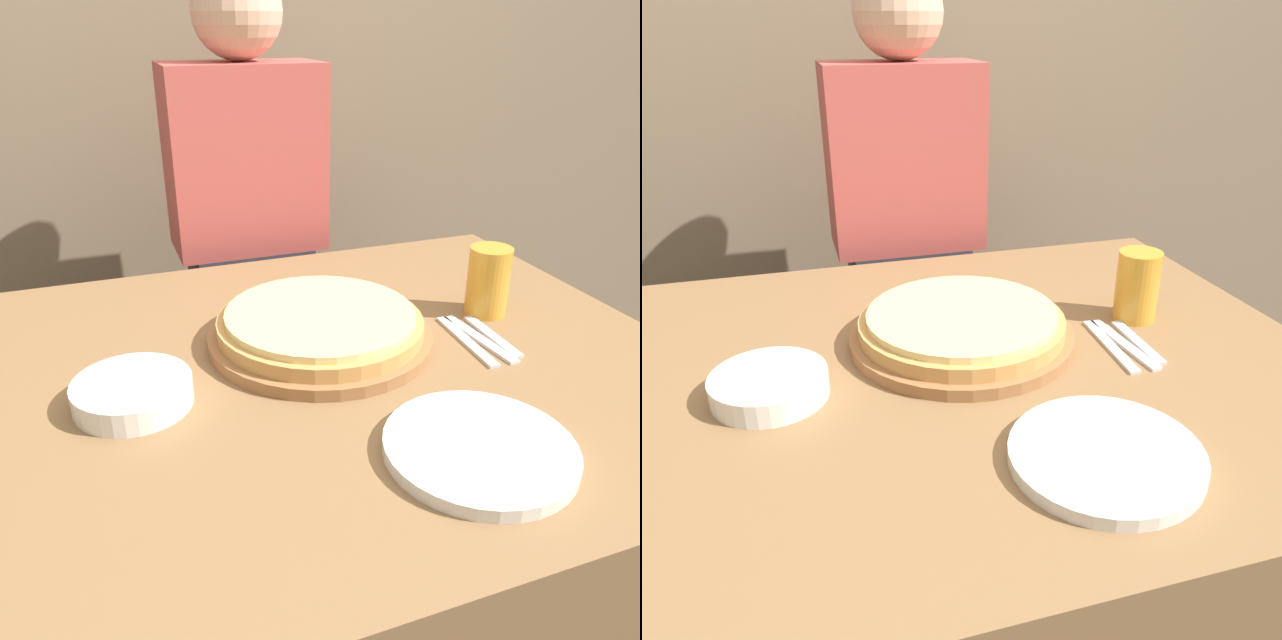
{
  "view_description": "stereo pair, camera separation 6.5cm",
  "coord_description": "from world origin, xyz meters",
  "views": [
    {
      "loc": [
        -0.27,
        -0.8,
        1.2
      ],
      "look_at": [
        0.05,
        0.06,
        0.76
      ],
      "focal_mm": 35.0,
      "sensor_mm": 36.0,
      "label": 1
    },
    {
      "loc": [
        -0.21,
        -0.82,
        1.2
      ],
      "look_at": [
        0.05,
        0.06,
        0.76
      ],
      "focal_mm": 35.0,
      "sensor_mm": 36.0,
      "label": 2
    }
  ],
  "objects": [
    {
      "name": "side_bowl",
      "position": [
        -0.26,
        -0.02,
        0.74
      ],
      "size": [
        0.16,
        0.16,
        0.04
      ],
      "color": "silver",
      "rests_on": "dining_table"
    },
    {
      "name": "beer_glass",
      "position": [
        0.37,
        0.06,
        0.79
      ],
      "size": [
        0.07,
        0.07,
        0.12
      ],
      "color": "gold",
      "rests_on": "dining_table"
    },
    {
      "name": "dining_table",
      "position": [
        0.0,
        0.0,
        0.36
      ],
      "size": [
        1.21,
        0.94,
        0.72
      ],
      "color": "olive",
      "rests_on": "ground_plane"
    },
    {
      "name": "diner_person",
      "position": [
        0.07,
        0.64,
        0.65
      ],
      "size": [
        0.35,
        0.2,
        1.32
      ],
      "color": "#33333D",
      "rests_on": "ground_plane"
    },
    {
      "name": "dinner_plate",
      "position": [
        0.13,
        -0.29,
        0.73
      ],
      "size": [
        0.24,
        0.24,
        0.02
      ],
      "color": "silver",
      "rests_on": "dining_table"
    },
    {
      "name": "spoon",
      "position": [
        0.32,
        -0.02,
        0.72
      ],
      "size": [
        0.02,
        0.15,
        0.0
      ],
      "color": "silver",
      "rests_on": "dining_table"
    },
    {
      "name": "dinner_knife",
      "position": [
        0.3,
        -0.02,
        0.72
      ],
      "size": [
        0.03,
        0.18,
        0.0
      ],
      "color": "silver",
      "rests_on": "dining_table"
    },
    {
      "name": "fork",
      "position": [
        0.27,
        -0.02,
        0.72
      ],
      "size": [
        0.03,
        0.18,
        0.0
      ],
      "color": "silver",
      "rests_on": "dining_table"
    },
    {
      "name": "pizza_on_board",
      "position": [
        0.05,
        0.06,
        0.75
      ],
      "size": [
        0.37,
        0.37,
        0.06
      ],
      "color": "#99663D",
      "rests_on": "dining_table"
    }
  ]
}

